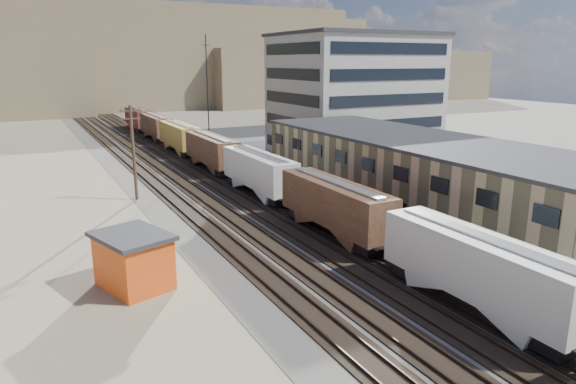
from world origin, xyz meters
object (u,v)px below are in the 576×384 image
utility_pole_north (133,151)px  maintenance_shed (134,260)px  freight_train (233,159)px  parked_car_blue (322,151)px

utility_pole_north → maintenance_shed: bearing=-102.1°
freight_train → maintenance_shed: 30.50m
maintenance_shed → utility_pole_north: bearing=77.9°
utility_pole_north → parked_car_blue: utility_pole_north is taller
utility_pole_north → maintenance_shed: (-4.71, -22.04, -3.42)m
freight_train → parked_car_blue: (18.65, 9.55, -1.96)m
parked_car_blue → freight_train: bearing=156.4°
utility_pole_north → maintenance_shed: utility_pole_north is taller
maintenance_shed → freight_train: bearing=56.1°
freight_train → utility_pole_north: 12.97m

